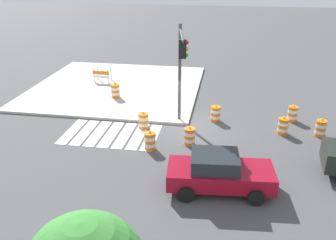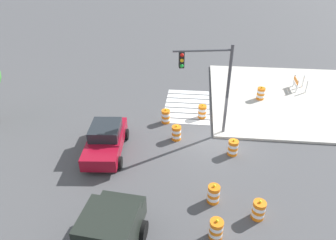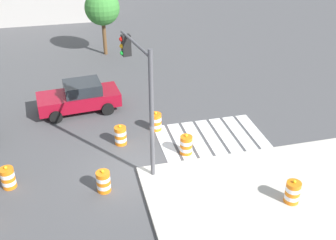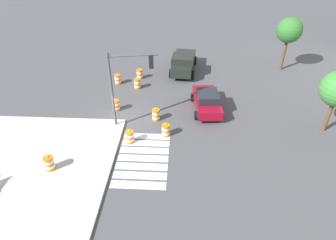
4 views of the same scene
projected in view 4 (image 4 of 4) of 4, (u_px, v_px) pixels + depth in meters
name	position (u px, v px, depth m)	size (l,w,h in m)	color
ground_plane	(126.00, 121.00, 21.65)	(120.00, 120.00, 0.00)	#474749
sidewalk_corner	(7.00, 176.00, 16.95)	(12.00, 12.00, 0.15)	#BCB7AD
crosswalk_stripes	(143.00, 158.00, 18.29)	(5.10, 3.20, 0.02)	silver
sports_car	(207.00, 101.00, 22.53)	(4.44, 2.42, 1.63)	maroon
pickup_truck	(183.00, 63.00, 28.11)	(5.31, 2.73, 1.92)	black
traffic_barrel_near_corner	(118.00, 79.00, 26.35)	(0.56, 0.56, 1.02)	orange
traffic_barrel_crosswalk_end	(140.00, 74.00, 27.26)	(0.56, 0.56, 1.02)	orange
traffic_barrel_median_near	(116.00, 105.00, 22.66)	(0.56, 0.56, 1.02)	orange
traffic_barrel_median_far	(130.00, 137.00, 19.37)	(0.56, 0.56, 1.02)	orange
traffic_barrel_far_curb	(156.00, 115.00, 21.57)	(0.56, 0.56, 1.02)	orange
traffic_barrel_lane_center	(137.00, 84.00, 25.65)	(0.56, 0.56, 1.02)	orange
traffic_barrel_opposite_curb	(166.00, 130.00, 19.98)	(0.56, 0.56, 1.02)	orange
traffic_barrel_on_sidewalk	(49.00, 163.00, 17.07)	(0.56, 0.56, 1.02)	orange
traffic_light_pole	(128.00, 76.00, 19.08)	(0.85, 3.25, 5.50)	#4C4C51
street_tree_streetside_mid	(289.00, 31.00, 26.98)	(2.36, 2.36, 5.13)	brown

